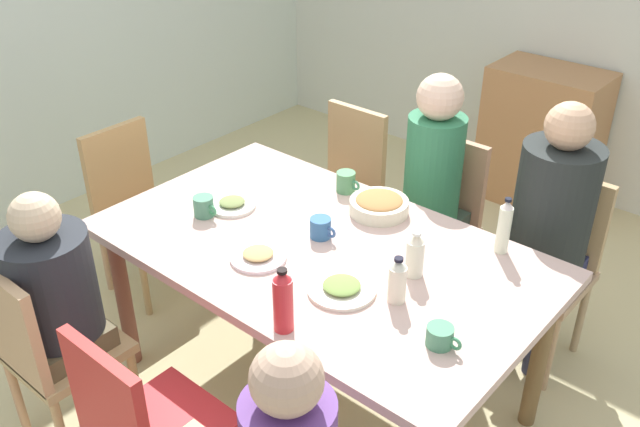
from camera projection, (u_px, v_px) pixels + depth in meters
ground_plane at (320, 388)px, 3.16m from camera, size 6.07×6.07×0.00m
dining_table at (320, 263)px, 2.81m from camera, size 1.81×1.07×0.78m
chair_0 at (142, 426)px, 2.30m from camera, size 0.40×0.40×0.90m
chair_1 at (45, 347)px, 2.64m from camera, size 0.40×0.40×0.90m
person_1 at (57, 298)px, 2.60m from camera, size 0.33×0.33×1.14m
chair_2 at (345, 179)px, 3.83m from camera, size 0.40×0.40×0.90m
chair_3 at (550, 258)px, 3.16m from camera, size 0.40×0.40×0.90m
person_3 at (551, 216)px, 2.97m from camera, size 0.34×0.34×1.29m
chair_4 at (134, 201)px, 3.62m from camera, size 0.40×0.40×0.90m
chair_5 at (437, 215)px, 3.50m from camera, size 0.40×0.40×0.90m
person_5 at (431, 178)px, 3.31m from camera, size 0.30×0.30×1.27m
plate_0 at (342, 288)px, 2.50m from camera, size 0.25×0.25×0.04m
plate_1 at (232, 204)px, 3.03m from camera, size 0.21×0.21×0.04m
plate_2 at (258, 256)px, 2.68m from camera, size 0.22×0.22×0.04m
bowl_0 at (379, 205)px, 2.97m from camera, size 0.25×0.25×0.08m
cup_0 at (440, 336)px, 2.24m from camera, size 0.13×0.09×0.07m
cup_1 at (204, 206)px, 2.95m from camera, size 0.12×0.09×0.09m
cup_2 at (321, 228)px, 2.80m from camera, size 0.12×0.09×0.09m
cup_3 at (346, 182)px, 3.13m from camera, size 0.12×0.09×0.10m
bottle_0 at (415, 255)px, 2.55m from camera, size 0.07×0.07×0.19m
bottle_1 at (397, 281)px, 2.42m from camera, size 0.06×0.06×0.18m
bottle_2 at (504, 227)px, 2.67m from camera, size 0.05×0.05×0.24m
bottle_3 at (283, 301)px, 2.27m from camera, size 0.07×0.07×0.24m
side_cabinet at (541, 137)px, 4.47m from camera, size 0.70×0.44×0.90m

